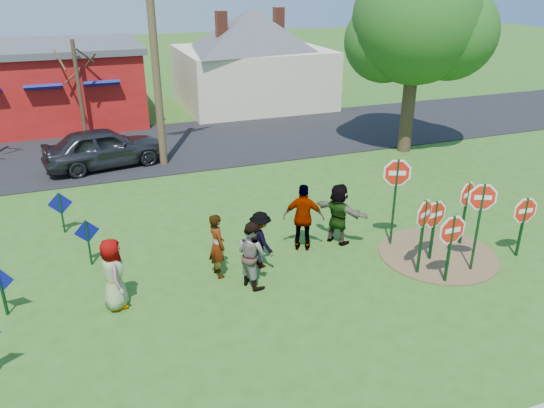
{
  "coord_description": "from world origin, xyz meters",
  "views": [
    {
      "loc": [
        -4.21,
        -11.37,
        7.09
      ],
      "look_at": [
        0.39,
        0.99,
        1.33
      ],
      "focal_mm": 35.0,
      "sensor_mm": 36.0,
      "label": 1
    }
  ],
  "objects": [
    {
      "name": "stop_sign_c",
      "position": [
        4.8,
        -1.97,
        1.78
      ],
      "size": [
        0.87,
        0.42,
        2.53
      ],
      "rotation": [
        0.0,
        0.0,
        -0.44
      ],
      "color": "#0F391A",
      "rests_on": "ground"
    },
    {
      "name": "person_a",
      "position": [
        -3.97,
        -0.46,
        0.86
      ],
      "size": [
        0.61,
        0.88,
        1.73
      ],
      "primitive_type": "imported",
      "rotation": [
        0.0,
        0.0,
        1.64
      ],
      "color": "#444F95",
      "rests_on": "ground"
    },
    {
      "name": "blue_diamond_d",
      "position": [
        -5.07,
        4.03,
        0.79
      ],
      "size": [
        0.69,
        0.07,
        1.28
      ],
      "rotation": [
        0.0,
        0.0,
        -0.01
      ],
      "color": "#0F391A",
      "rests_on": "ground"
    },
    {
      "name": "person_c",
      "position": [
        -0.74,
        -0.64,
        0.85
      ],
      "size": [
        0.9,
        1.01,
        1.7
      ],
      "primitive_type": "imported",
      "rotation": [
        0.0,
        0.0,
        1.95
      ],
      "color": "#9C553B",
      "rests_on": "ground"
    },
    {
      "name": "stop_sign_e",
      "position": [
        4.13,
        -1.14,
        1.22
      ],
      "size": [
        1.0,
        0.19,
        1.84
      ],
      "rotation": [
        0.0,
        0.0,
        0.17
      ],
      "color": "#0F391A",
      "rests_on": "ground"
    },
    {
      "name": "blue_diamond_c",
      "position": [
        -4.42,
        1.76,
        0.81
      ],
      "size": [
        0.64,
        0.12,
        1.3
      ],
      "rotation": [
        0.0,
        0.0,
        0.15
      ],
      "color": "#0F391A",
      "rests_on": "ground"
    },
    {
      "name": "dirt_patch",
      "position": [
        4.5,
        -1.0,
        0.01
      ],
      "size": [
        3.2,
        3.2,
        0.03
      ],
      "primitive_type": "cylinder",
      "color": "brown",
      "rests_on": "ground"
    },
    {
      "name": "person_f",
      "position": [
        2.26,
        0.65,
        0.89
      ],
      "size": [
        1.3,
        1.69,
        1.78
      ],
      "primitive_type": "imported",
      "rotation": [
        0.0,
        0.0,
        2.11
      ],
      "color": "#174B29",
      "rests_on": "ground"
    },
    {
      "name": "stop_sign_b",
      "position": [
        3.62,
        -0.01,
        1.94
      ],
      "size": [
        0.98,
        0.39,
        2.68
      ],
      "rotation": [
        0.0,
        0.0,
        -0.36
      ],
      "color": "#0F391A",
      "rests_on": "ground"
    },
    {
      "name": "suv",
      "position": [
        -3.44,
        9.6,
        0.82
      ],
      "size": [
        4.84,
        2.61,
        1.56
      ],
      "primitive_type": "imported",
      "rotation": [
        0.0,
        0.0,
        1.75
      ],
      "color": "#302F35",
      "rests_on": "road"
    },
    {
      "name": "ground",
      "position": [
        0.0,
        0.0,
        0.0
      ],
      "size": [
        120.0,
        120.0,
        0.0
      ],
      "primitive_type": "plane",
      "color": "#2D5418",
      "rests_on": "ground"
    },
    {
      "name": "blue_diamond_b",
      "position": [
        -6.34,
        0.07,
        0.77
      ],
      "size": [
        0.61,
        0.27,
        1.25
      ],
      "rotation": [
        0.0,
        0.0,
        -0.4
      ],
      "color": "#0F391A",
      "rests_on": "ground"
    },
    {
      "name": "utility_pole",
      "position": [
        -1.24,
        9.1,
        5.03
      ],
      "size": [
        2.3,
        0.67,
        9.55
      ],
      "rotation": [
        0.0,
        0.0,
        0.24
      ],
      "color": "#4C3823",
      "rests_on": "ground"
    },
    {
      "name": "stop_sign_g",
      "position": [
        3.41,
        -1.63,
        1.49
      ],
      "size": [
        0.88,
        0.43,
        2.17
      ],
      "rotation": [
        0.0,
        0.0,
        0.44
      ],
      "color": "#0F391A",
      "rests_on": "ground"
    },
    {
      "name": "person_b",
      "position": [
        -1.41,
        0.08,
        0.85
      ],
      "size": [
        0.5,
        0.67,
        1.7
      ],
      "primitive_type": "imported",
      "rotation": [
        0.0,
        0.0,
        1.73
      ],
      "color": "#20795F",
      "rests_on": "ground"
    },
    {
      "name": "road",
      "position": [
        0.0,
        11.5,
        0.02
      ],
      "size": [
        120.0,
        7.5,
        0.04
      ],
      "primitive_type": "cube",
      "color": "black",
      "rests_on": "ground"
    },
    {
      "name": "stop_sign_f",
      "position": [
        6.48,
        -1.78,
        1.26
      ],
      "size": [
        0.98,
        0.08,
        1.84
      ],
      "rotation": [
        0.0,
        0.0,
        -0.07
      ],
      "color": "#0F391A",
      "rests_on": "ground"
    },
    {
      "name": "leafy_tree",
      "position": [
        9.0,
        7.33,
        5.14
      ],
      "size": [
        5.62,
        5.13,
        7.99
      ],
      "color": "#382819",
      "rests_on": "ground"
    },
    {
      "name": "red_building",
      "position": [
        -5.5,
        17.99,
        1.97
      ],
      "size": [
        9.4,
        7.69,
        3.9
      ],
      "color": "maroon",
      "rests_on": "ground"
    },
    {
      "name": "stop_sign_a",
      "position": [
        3.81,
        -2.21,
        1.31
      ],
      "size": [
        1.0,
        0.07,
        1.94
      ],
      "rotation": [
        0.0,
        0.0,
        0.0
      ],
      "color": "#0F391A",
      "rests_on": "ground"
    },
    {
      "name": "person_d",
      "position": [
        -0.24,
        0.14,
        0.77
      ],
      "size": [
        0.8,
        1.1,
        1.54
      ],
      "primitive_type": "imported",
      "rotation": [
        0.0,
        0.0,
        1.82
      ],
      "color": "#343438",
      "rests_on": "ground"
    },
    {
      "name": "bare_tree_east",
      "position": [
        -4.02,
        13.83,
        2.91
      ],
      "size": [
        1.8,
        1.8,
        4.49
      ],
      "color": "#382819",
      "rests_on": "ground"
    },
    {
      "name": "person_e",
      "position": [
        1.17,
        0.61,
        0.96
      ],
      "size": [
        1.22,
        0.93,
        1.92
      ],
      "primitive_type": "imported",
      "rotation": [
        0.0,
        0.0,
        2.67
      ],
      "color": "#4F2C5E",
      "rests_on": "ground"
    },
    {
      "name": "stop_sign_d",
      "position": [
        5.47,
        -0.7,
        1.41
      ],
      "size": [
        0.9,
        0.33,
        2.02
      ],
      "rotation": [
        0.0,
        0.0,
        0.34
      ],
      "color": "#0F391A",
      "rests_on": "ground"
    },
    {
      "name": "cream_house",
      "position": [
        5.5,
        18.0,
        2.92
      ],
      "size": [
        9.4,
        9.4,
        6.5
      ],
      "color": "beige",
      "rests_on": "ground"
    }
  ]
}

